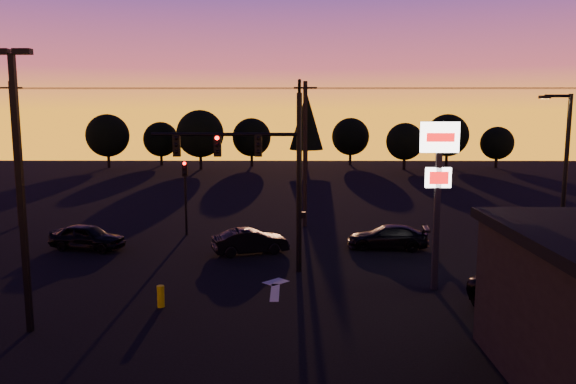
{
  "coord_description": "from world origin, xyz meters",
  "views": [
    {
      "loc": [
        1.16,
        -20.68,
        7.27
      ],
      "look_at": [
        1.0,
        5.0,
        3.5
      ],
      "focal_mm": 35.0,
      "sensor_mm": 36.0,
      "label": 1
    }
  ],
  "objects_px": {
    "pylon_sign": "(438,170)",
    "bollard": "(161,296)",
    "streetlight": "(564,171)",
    "car_mid": "(250,241)",
    "car_right": "(388,237)",
    "parking_lot_light": "(20,173)",
    "suv_parked": "(549,299)",
    "secondary_signal": "(185,187)",
    "car_left": "(87,237)",
    "traffic_signal_mast": "(263,163)"
  },
  "relations": [
    {
      "from": "pylon_sign",
      "to": "bollard",
      "type": "xyz_separation_m",
      "value": [
        -10.7,
        -2.17,
        -4.51
      ]
    },
    {
      "from": "traffic_signal_mast",
      "to": "suv_parked",
      "type": "bearing_deg",
      "value": -30.13
    },
    {
      "from": "parking_lot_light",
      "to": "pylon_sign",
      "type": "xyz_separation_m",
      "value": [
        14.5,
        4.5,
        -0.36
      ]
    },
    {
      "from": "traffic_signal_mast",
      "to": "streetlight",
      "type": "bearing_deg",
      "value": 6.14
    },
    {
      "from": "suv_parked",
      "to": "secondary_signal",
      "type": "bearing_deg",
      "value": 104.83
    },
    {
      "from": "traffic_signal_mast",
      "to": "bollard",
      "type": "distance_m",
      "value": 7.43
    },
    {
      "from": "pylon_sign",
      "to": "streetlight",
      "type": "relative_size",
      "value": 0.85
    },
    {
      "from": "car_right",
      "to": "traffic_signal_mast",
      "type": "bearing_deg",
      "value": -49.98
    },
    {
      "from": "car_right",
      "to": "streetlight",
      "type": "bearing_deg",
      "value": 75.7
    },
    {
      "from": "streetlight",
      "to": "suv_parked",
      "type": "bearing_deg",
      "value": -117.18
    },
    {
      "from": "pylon_sign",
      "to": "suv_parked",
      "type": "bearing_deg",
      "value": -47.86
    },
    {
      "from": "parking_lot_light",
      "to": "streetlight",
      "type": "xyz_separation_m",
      "value": [
        21.41,
        8.5,
        -0.85
      ]
    },
    {
      "from": "pylon_sign",
      "to": "car_mid",
      "type": "relative_size",
      "value": 1.77
    },
    {
      "from": "streetlight",
      "to": "parking_lot_light",
      "type": "bearing_deg",
      "value": -158.35
    },
    {
      "from": "parking_lot_light",
      "to": "car_left",
      "type": "distance_m",
      "value": 12.09
    },
    {
      "from": "pylon_sign",
      "to": "car_right",
      "type": "relative_size",
      "value": 1.6
    },
    {
      "from": "streetlight",
      "to": "car_left",
      "type": "bearing_deg",
      "value": 173.94
    },
    {
      "from": "pylon_sign",
      "to": "car_right",
      "type": "xyz_separation_m",
      "value": [
        -0.75,
        6.81,
        -4.3
      ]
    },
    {
      "from": "car_right",
      "to": "suv_parked",
      "type": "xyz_separation_m",
      "value": [
        3.85,
        -10.23,
        0.14
      ]
    },
    {
      "from": "streetlight",
      "to": "car_mid",
      "type": "distance_m",
      "value": 15.42
    },
    {
      "from": "bollard",
      "to": "suv_parked",
      "type": "distance_m",
      "value": 13.86
    },
    {
      "from": "streetlight",
      "to": "bollard",
      "type": "bearing_deg",
      "value": -160.69
    },
    {
      "from": "car_mid",
      "to": "suv_parked",
      "type": "height_order",
      "value": "suv_parked"
    },
    {
      "from": "secondary_signal",
      "to": "car_right",
      "type": "xyz_separation_m",
      "value": [
        11.25,
        -3.18,
        -2.24
      ]
    },
    {
      "from": "pylon_sign",
      "to": "suv_parked",
      "type": "distance_m",
      "value": 6.21
    },
    {
      "from": "car_right",
      "to": "suv_parked",
      "type": "bearing_deg",
      "value": 26.43
    },
    {
      "from": "traffic_signal_mast",
      "to": "parking_lot_light",
      "type": "bearing_deg",
      "value": -136.63
    },
    {
      "from": "traffic_signal_mast",
      "to": "car_right",
      "type": "distance_m",
      "value": 8.8
    },
    {
      "from": "suv_parked",
      "to": "car_right",
      "type": "bearing_deg",
      "value": 77.07
    },
    {
      "from": "parking_lot_light",
      "to": "car_mid",
      "type": "distance_m",
      "value": 13.0
    },
    {
      "from": "streetlight",
      "to": "car_mid",
      "type": "xyz_separation_m",
      "value": [
        -14.84,
        1.72,
        -3.79
      ]
    },
    {
      "from": "parking_lot_light",
      "to": "pylon_sign",
      "type": "height_order",
      "value": "parking_lot_light"
    },
    {
      "from": "car_right",
      "to": "suv_parked",
      "type": "height_order",
      "value": "suv_parked"
    },
    {
      "from": "bollard",
      "to": "car_left",
      "type": "bearing_deg",
      "value": 124.05
    },
    {
      "from": "car_mid",
      "to": "car_left",
      "type": "bearing_deg",
      "value": 66.65
    },
    {
      "from": "car_left",
      "to": "pylon_sign",
      "type": "bearing_deg",
      "value": -97.54
    },
    {
      "from": "parking_lot_light",
      "to": "suv_parked",
      "type": "distance_m",
      "value": 18.2
    },
    {
      "from": "traffic_signal_mast",
      "to": "secondary_signal",
      "type": "height_order",
      "value": "traffic_signal_mast"
    },
    {
      "from": "parking_lot_light",
      "to": "secondary_signal",
      "type": "bearing_deg",
      "value": 80.21
    },
    {
      "from": "streetlight",
      "to": "car_mid",
      "type": "relative_size",
      "value": 2.09
    },
    {
      "from": "car_mid",
      "to": "car_right",
      "type": "xyz_separation_m",
      "value": [
        7.18,
        1.09,
        -0.01
      ]
    },
    {
      "from": "suv_parked",
      "to": "bollard",
      "type": "bearing_deg",
      "value": 141.24
    },
    {
      "from": "parking_lot_light",
      "to": "suv_parked",
      "type": "bearing_deg",
      "value": 3.5
    },
    {
      "from": "secondary_signal",
      "to": "suv_parked",
      "type": "bearing_deg",
      "value": -41.61
    },
    {
      "from": "parking_lot_light",
      "to": "car_right",
      "type": "xyz_separation_m",
      "value": [
        13.75,
        11.31,
        -4.65
      ]
    },
    {
      "from": "pylon_sign",
      "to": "secondary_signal",
      "type": "bearing_deg",
      "value": 140.23
    },
    {
      "from": "car_left",
      "to": "car_mid",
      "type": "relative_size",
      "value": 1.03
    },
    {
      "from": "streetlight",
      "to": "pylon_sign",
      "type": "bearing_deg",
      "value": -149.92
    },
    {
      "from": "pylon_sign",
      "to": "bollard",
      "type": "height_order",
      "value": "pylon_sign"
    },
    {
      "from": "pylon_sign",
      "to": "bollard",
      "type": "distance_m",
      "value": 11.81
    }
  ]
}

